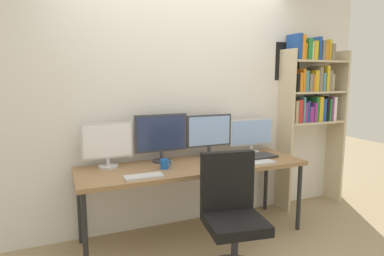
# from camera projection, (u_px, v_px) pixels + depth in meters

# --- Properties ---
(wall_back) EXTENTS (4.61, 0.11, 2.60)m
(wall_back) POSITION_uv_depth(u_px,v_px,m) (179.00, 103.00, 3.49)
(wall_back) COLOR silver
(wall_back) RESTS_ON ground_plane
(desk) EXTENTS (2.21, 0.68, 0.74)m
(desk) POSITION_uv_depth(u_px,v_px,m) (194.00, 169.00, 3.20)
(desk) COLOR #936D47
(desk) RESTS_ON ground_plane
(bookshelf) EXTENTS (0.83, 0.28, 2.06)m
(bookshelf) POSITION_uv_depth(u_px,v_px,m) (311.00, 96.00, 3.93)
(bookshelf) COLOR beige
(bookshelf) RESTS_ON ground_plane
(office_chair) EXTENTS (0.52, 0.52, 0.99)m
(office_chair) POSITION_uv_depth(u_px,v_px,m) (232.00, 228.00, 2.59)
(office_chair) COLOR #2D2D33
(office_chair) RESTS_ON ground_plane
(monitor_far_left) EXTENTS (0.47, 0.18, 0.42)m
(monitor_far_left) POSITION_uv_depth(u_px,v_px,m) (107.00, 144.00, 3.05)
(monitor_far_left) COLOR silver
(monitor_far_left) RESTS_ON desk
(monitor_center_left) EXTENTS (0.53, 0.18, 0.48)m
(monitor_center_left) POSITION_uv_depth(u_px,v_px,m) (161.00, 136.00, 3.25)
(monitor_center_left) COLOR #38383D
(monitor_center_left) RESTS_ON desk
(monitor_center_right) EXTENTS (0.51, 0.18, 0.45)m
(monitor_center_right) POSITION_uv_depth(u_px,v_px,m) (209.00, 133.00, 3.45)
(monitor_center_right) COLOR #38383D
(monitor_center_right) RESTS_ON desk
(monitor_far_right) EXTENTS (0.55, 0.18, 0.38)m
(monitor_far_right) POSITION_uv_depth(u_px,v_px,m) (252.00, 134.00, 3.65)
(monitor_far_right) COLOR silver
(monitor_far_right) RESTS_ON desk
(keyboard_left) EXTENTS (0.32, 0.13, 0.02)m
(keyboard_left) POSITION_uv_depth(u_px,v_px,m) (144.00, 176.00, 2.77)
(keyboard_left) COLOR silver
(keyboard_left) RESTS_ON desk
(keyboard_right) EXTENTS (0.39, 0.13, 0.02)m
(keyboard_right) POSITION_uv_depth(u_px,v_px,m) (256.00, 163.00, 3.20)
(keyboard_right) COLOR silver
(keyboard_right) RESTS_ON desk
(computer_mouse) EXTENTS (0.06, 0.10, 0.03)m
(computer_mouse) POSITION_uv_depth(u_px,v_px,m) (224.00, 165.00, 3.12)
(computer_mouse) COLOR black
(computer_mouse) RESTS_ON desk
(laptop_closed) EXTENTS (0.35, 0.27, 0.02)m
(laptop_closed) POSITION_uv_depth(u_px,v_px,m) (260.00, 156.00, 3.47)
(laptop_closed) COLOR #2D2D2D
(laptop_closed) RESTS_ON desk
(coffee_mug) EXTENTS (0.11, 0.08, 0.09)m
(coffee_mug) POSITION_uv_depth(u_px,v_px,m) (165.00, 164.00, 3.03)
(coffee_mug) COLOR blue
(coffee_mug) RESTS_ON desk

